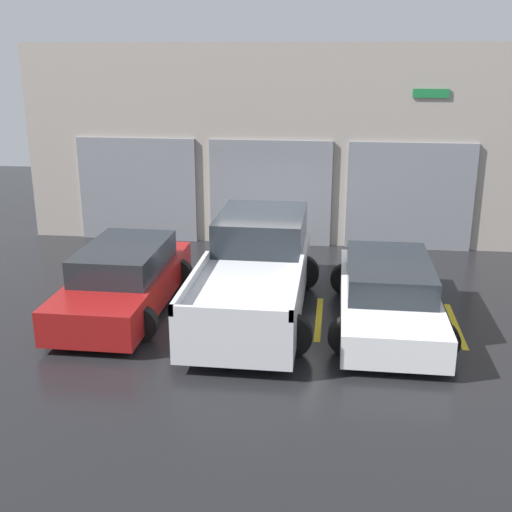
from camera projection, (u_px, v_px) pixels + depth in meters
The scene contains 9 objects.
ground_plane at pixel (265, 280), 14.94m from camera, with size 28.00×28.00×0.00m, color black.
shophouse_building at pixel (279, 148), 17.26m from camera, with size 13.96×0.68×5.31m.
pickup_truck at pixel (255, 272), 13.01m from camera, with size 2.53×5.39×1.76m.
sedan_white at pixel (388, 294), 12.47m from camera, with size 2.26×4.78×1.23m.
sedan_side at pixel (124, 280), 13.09m from camera, with size 2.18×4.54×1.35m.
parking_stripe_far_left at pixel (65, 306), 13.41m from camera, with size 0.12×2.20×0.01m, color gold.
parking_stripe_left at pixel (189, 312), 13.09m from camera, with size 0.12×2.20×0.01m, color gold.
parking_stripe_centre at pixel (319, 318), 12.77m from camera, with size 0.12×2.20×0.01m, color gold.
parking_stripe_right at pixel (456, 325), 12.45m from camera, with size 0.12×2.20×0.01m, color gold.
Camera 1 is at (1.57, -13.98, 5.07)m, focal length 45.00 mm.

